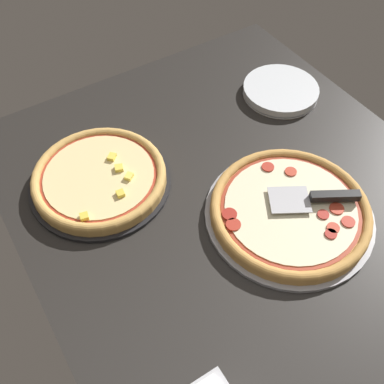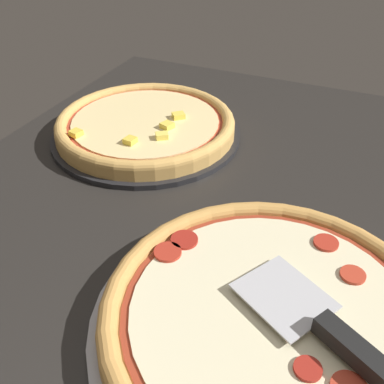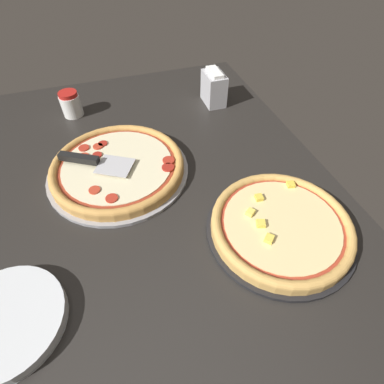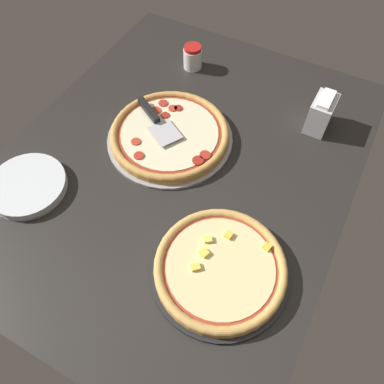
% 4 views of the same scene
% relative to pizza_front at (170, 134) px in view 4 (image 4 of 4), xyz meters
% --- Properties ---
extents(ground_plane, '(1.33, 1.05, 0.04)m').
position_rel_pizza_front_xyz_m(ground_plane, '(0.06, 0.07, -0.04)').
color(ground_plane, black).
extents(pizza_pan_front, '(0.41, 0.41, 0.01)m').
position_rel_pizza_front_xyz_m(pizza_pan_front, '(0.00, 0.00, -0.02)').
color(pizza_pan_front, '#939399').
rests_on(pizza_pan_front, ground_plane).
extents(pizza_front, '(0.39, 0.39, 0.03)m').
position_rel_pizza_front_xyz_m(pizza_front, '(0.00, 0.00, 0.00)').
color(pizza_front, '#C68E47').
rests_on(pizza_front, pizza_pan_front).
extents(pizza_pan_back, '(0.36, 0.36, 0.01)m').
position_rel_pizza_front_xyz_m(pizza_pan_back, '(0.34, 0.35, -0.02)').
color(pizza_pan_back, black).
rests_on(pizza_pan_back, ground_plane).
extents(pizza_back, '(0.34, 0.34, 0.04)m').
position_rel_pizza_front_xyz_m(pizza_back, '(0.34, 0.35, 0.00)').
color(pizza_back, tan).
rests_on(pizza_back, pizza_pan_back).
extents(serving_spatula, '(0.15, 0.21, 0.02)m').
position_rel_pizza_front_xyz_m(serving_spatula, '(-0.02, -0.08, 0.02)').
color(serving_spatula, '#B7B7BC').
rests_on(serving_spatula, pizza_front).
extents(plate_stack, '(0.23, 0.23, 0.03)m').
position_rel_pizza_front_xyz_m(plate_stack, '(0.37, -0.28, -0.01)').
color(plate_stack, silver).
rests_on(plate_stack, ground_plane).
extents(parmesan_shaker, '(0.07, 0.07, 0.09)m').
position_rel_pizza_front_xyz_m(parmesan_shaker, '(-0.36, -0.11, 0.02)').
color(parmesan_shaker, white).
rests_on(parmesan_shaker, ground_plane).
extents(napkin_holder, '(0.11, 0.07, 0.13)m').
position_rel_pizza_front_xyz_m(napkin_holder, '(-0.28, 0.41, 0.03)').
color(napkin_holder, '#B2B2B7').
rests_on(napkin_holder, ground_plane).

